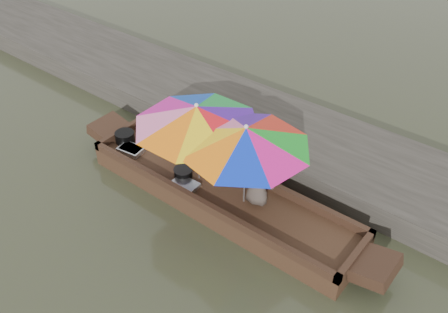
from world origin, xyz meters
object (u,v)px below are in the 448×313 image
Objects in this scene: boat_hull at (220,196)px; tray_scallop at (185,184)px; vendor at (258,177)px; umbrella_bow at (198,143)px; tray_crayfish at (131,150)px; supply_bag at (195,154)px; cooking_pot at (125,137)px; umbrella_stern at (245,165)px; charcoal_grill at (183,173)px.

boat_hull is 0.66m from tray_scallop.
umbrella_bow is (-1.18, -0.13, 0.25)m from vendor.
tray_crayfish is 1.00× the size of tray_scallop.
supply_bag is at bearing 117.88° from tray_scallop.
umbrella_stern reaches higher than cooking_pot.
tray_scallop is 1.32m from umbrella_stern.
cooking_pot is 2.00m from umbrella_bow.
supply_bag is (1.13, 0.57, 0.09)m from tray_crayfish.
cooking_pot is at bearing -164.87° from supply_bag.
tray_crayfish is 1.47× the size of charcoal_grill.
tray_scallop is 0.77m from supply_bag.
supply_bag is at bearing 107.62° from charcoal_grill.
vendor reaches higher than supply_bag.
umbrella_stern is (-0.18, -0.13, 0.25)m from vendor.
cooking_pot reaches higher than tray_scallop.
boat_hull is 4.95× the size of vendor.
vendor is (0.69, 0.13, 0.70)m from boat_hull.
cooking_pot is 2.96m from umbrella_stern.
charcoal_grill is (-0.20, 0.18, 0.05)m from tray_scallop.
umbrella_stern is (2.88, 0.05, 0.67)m from cooking_pot.
umbrella_stern reaches higher than tray_scallop.
vendor is 0.33m from umbrella_stern.
umbrella_stern reaches higher than vendor.
charcoal_grill is at bearing 4.98° from vendor.
charcoal_grill is at bearing -3.57° from cooking_pot.
tray_crayfish is 1.71m from umbrella_bow.
boat_hull is 16.23× the size of charcoal_grill.
charcoal_grill is at bearing -72.38° from supply_bag.
tray_crayfish is 1.49m from tray_scallop.
vendor is 1.21m from umbrella_bow.
boat_hull is at bearing 6.06° from tray_crayfish.
tray_crayfish is at bearing -153.33° from supply_bag.
cooking_pot is at bearing -178.56° from umbrella_bow.
supply_bag is at bearing 139.08° from umbrella_bow.
boat_hull is 2.41× the size of umbrella_bow.
umbrella_stern is at bearing 29.93° from vendor.
umbrella_bow is at bearing 180.00° from umbrella_stern.
umbrella_stern reaches higher than supply_bag.
supply_bag is 0.13× the size of umbrella_bow.
tray_scallop is 1.69× the size of supply_bag.
umbrella_stern reaches higher than charcoal_grill.
boat_hull is 11.07× the size of tray_scallop.
umbrella_bow is at bearing 180.00° from boat_hull.
cooking_pot is 0.80× the size of tray_crayfish.
tray_crayfish is at bearing -175.15° from umbrella_stern.
umbrella_stern is (1.25, 0.15, 0.70)m from charcoal_grill.
umbrella_bow is (0.25, 0.15, 0.70)m from charcoal_grill.
umbrella_stern reaches higher than boat_hull.
cooking_pot is 0.36× the size of vendor.
cooking_pot is at bearing -178.86° from boat_hull.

